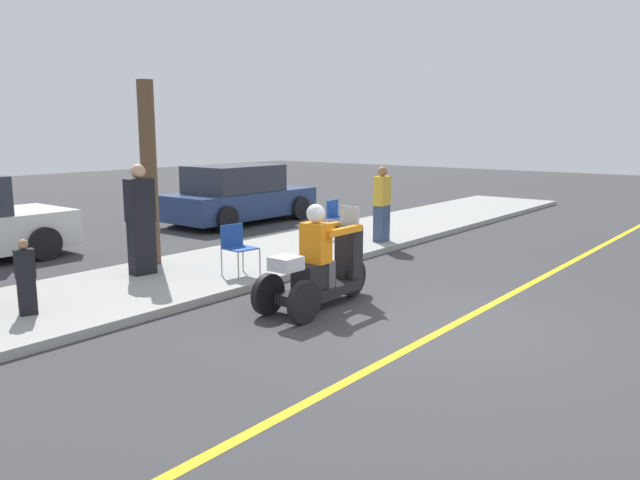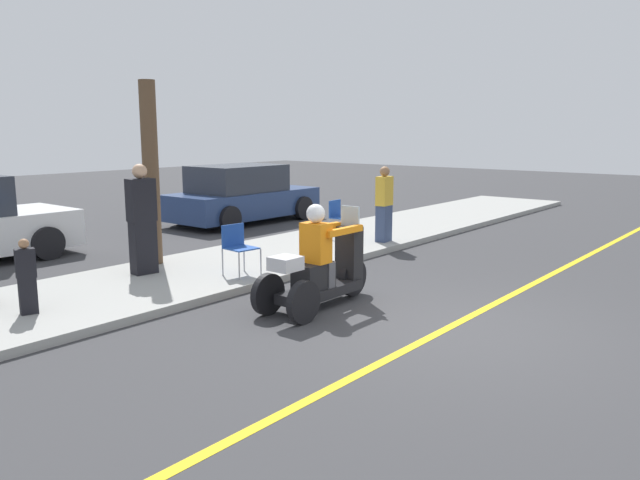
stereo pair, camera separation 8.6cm
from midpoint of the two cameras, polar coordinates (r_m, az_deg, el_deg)
ground_plane at (r=8.10m, az=11.94°, el=-7.88°), size 60.00×60.00×0.00m
lane_stripe at (r=7.86m, az=10.98°, el=-8.39°), size 24.00×0.12×0.01m
sidewalk_strip at (r=10.87m, az=-10.15°, el=-2.85°), size 28.00×2.80×0.12m
motorcycle_trike at (r=8.70m, az=0.31°, el=-2.77°), size 2.07×0.73×1.47m
spectator_far_back at (r=10.54m, az=-15.73°, el=1.65°), size 0.46×0.31×1.80m
spectator_by_tree at (r=8.80m, az=-24.99°, el=-3.16°), size 0.26×0.20×0.98m
spectator_with_child at (r=13.18m, az=6.07°, el=3.15°), size 0.39×0.26×1.58m
folding_chair_curbside at (r=13.60m, az=1.96°, el=2.32°), size 0.50×0.50×0.82m
folding_chair_set_back at (r=10.21m, az=-7.31°, el=-0.38°), size 0.51×0.51×0.82m
parked_car_lot_left at (r=16.75m, az=-7.03°, el=4.05°), size 4.22×2.03×1.53m
tree_trunk at (r=11.25m, az=-15.00°, el=5.88°), size 0.28×0.28×3.17m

